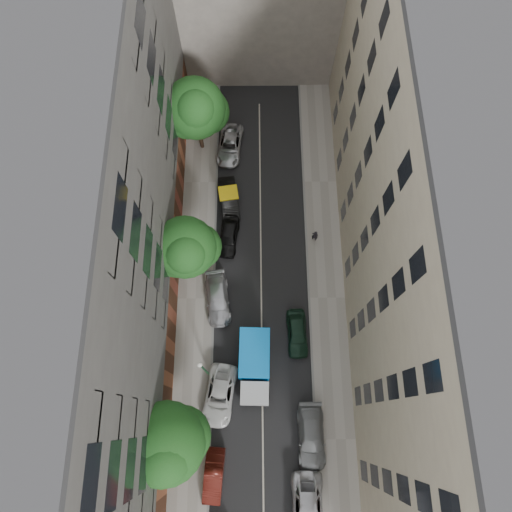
{
  "coord_description": "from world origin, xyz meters",
  "views": [
    {
      "loc": [
        -0.51,
        -9.76,
        37.12
      ],
      "look_at": [
        -0.44,
        1.61,
        6.0
      ],
      "focal_mm": 32.0,
      "sensor_mm": 36.0,
      "label": 1
    }
  ],
  "objects_px": {
    "car_left_3": "(218,299)",
    "car_right_0": "(308,509)",
    "car_left_1": "(214,476)",
    "car_left_2": "(220,395)",
    "tree_mid": "(187,249)",
    "tree_far": "(196,111)",
    "car_left_6": "(230,145)",
    "tarp_truck": "(254,365)",
    "car_right_2": "(297,333)",
    "car_left_5": "(229,199)",
    "car_left_4": "(228,236)",
    "lamp_post": "(203,369)",
    "tree_near": "(167,445)",
    "car_right_1": "(311,437)",
    "pedestrian": "(315,236)"
  },
  "relations": [
    {
      "from": "car_left_3",
      "to": "car_right_0",
      "type": "xyz_separation_m",
      "value": [
        6.71,
        -15.33,
        0.01
      ]
    },
    {
      "from": "car_left_1",
      "to": "car_left_2",
      "type": "height_order",
      "value": "car_left_2"
    },
    {
      "from": "tree_mid",
      "to": "car_left_1",
      "type": "bearing_deg",
      "value": -82.71
    },
    {
      "from": "car_left_2",
      "to": "tree_far",
      "type": "distance_m",
      "value": 23.15
    },
    {
      "from": "car_left_6",
      "to": "tarp_truck",
      "type": "bearing_deg",
      "value": -77.04
    },
    {
      "from": "car_right_2",
      "to": "car_left_5",
      "type": "bearing_deg",
      "value": 113.01
    },
    {
      "from": "car_left_4",
      "to": "lamp_post",
      "type": "height_order",
      "value": "lamp_post"
    },
    {
      "from": "car_right_2",
      "to": "tree_near",
      "type": "bearing_deg",
      "value": -140.75
    },
    {
      "from": "tree_mid",
      "to": "tree_far",
      "type": "height_order",
      "value": "tree_far"
    },
    {
      "from": "car_left_2",
      "to": "car_left_4",
      "type": "xyz_separation_m",
      "value": [
        0.49,
        13.2,
        0.01
      ]
    },
    {
      "from": "car_left_5",
      "to": "car_left_6",
      "type": "xyz_separation_m",
      "value": [
        0.0,
        5.6,
        -0.05
      ]
    },
    {
      "from": "tree_far",
      "to": "car_left_4",
      "type": "bearing_deg",
      "value": -74.77
    },
    {
      "from": "car_left_2",
      "to": "car_left_1",
      "type": "bearing_deg",
      "value": -83.98
    },
    {
      "from": "tree_far",
      "to": "tree_mid",
      "type": "bearing_deg",
      "value": -91.34
    },
    {
      "from": "tarp_truck",
      "to": "car_left_1",
      "type": "height_order",
      "value": "tarp_truck"
    },
    {
      "from": "tarp_truck",
      "to": "tree_mid",
      "type": "distance_m",
      "value": 10.28
    },
    {
      "from": "car_left_3",
      "to": "car_left_4",
      "type": "xyz_separation_m",
      "value": [
        0.8,
        5.6,
        -0.0
      ]
    },
    {
      "from": "car_left_1",
      "to": "car_right_1",
      "type": "bearing_deg",
      "value": 24.46
    },
    {
      "from": "car_right_0",
      "to": "tree_mid",
      "type": "bearing_deg",
      "value": 116.69
    },
    {
      "from": "car_left_4",
      "to": "car_right_0",
      "type": "bearing_deg",
      "value": -66.75
    },
    {
      "from": "car_left_5",
      "to": "lamp_post",
      "type": "relative_size",
      "value": 0.65
    },
    {
      "from": "tree_far",
      "to": "tarp_truck",
      "type": "bearing_deg",
      "value": -76.92
    },
    {
      "from": "car_left_1",
      "to": "tree_far",
      "type": "distance_m",
      "value": 28.62
    },
    {
      "from": "car_right_1",
      "to": "car_right_2",
      "type": "xyz_separation_m",
      "value": [
        -0.76,
        7.72,
        -0.03
      ]
    },
    {
      "from": "tarp_truck",
      "to": "car_left_3",
      "type": "bearing_deg",
      "value": 120.41
    },
    {
      "from": "car_right_1",
      "to": "car_left_5",
      "type": "bearing_deg",
      "value": 107.52
    },
    {
      "from": "car_left_6",
      "to": "pedestrian",
      "type": "bearing_deg",
      "value": -44.53
    },
    {
      "from": "car_left_6",
      "to": "car_right_0",
      "type": "bearing_deg",
      "value": -72.14
    },
    {
      "from": "tarp_truck",
      "to": "tree_far",
      "type": "bearing_deg",
      "value": 104.74
    },
    {
      "from": "tree_mid",
      "to": "lamp_post",
      "type": "xyz_separation_m",
      "value": [
        1.43,
        -8.63,
        -1.07
      ]
    },
    {
      "from": "tarp_truck",
      "to": "car_left_4",
      "type": "distance_m",
      "value": 11.31
    },
    {
      "from": "tarp_truck",
      "to": "lamp_post",
      "type": "bearing_deg",
      "value": -170.29
    },
    {
      "from": "car_right_2",
      "to": "pedestrian",
      "type": "relative_size",
      "value": 2.54
    },
    {
      "from": "lamp_post",
      "to": "pedestrian",
      "type": "bearing_deg",
      "value": 52.34
    },
    {
      "from": "tree_far",
      "to": "car_right_0",
      "type": "bearing_deg",
      "value": -74.4
    },
    {
      "from": "car_left_2",
      "to": "car_right_2",
      "type": "bearing_deg",
      "value": 46.72
    },
    {
      "from": "lamp_post",
      "to": "tree_near",
      "type": "bearing_deg",
      "value": -113.11
    },
    {
      "from": "tarp_truck",
      "to": "tree_mid",
      "type": "relative_size",
      "value": 0.74
    },
    {
      "from": "car_right_2",
      "to": "tarp_truck",
      "type": "bearing_deg",
      "value": -145.07
    },
    {
      "from": "car_right_2",
      "to": "tree_far",
      "type": "bearing_deg",
      "value": 112.65
    },
    {
      "from": "car_right_1",
      "to": "tree_near",
      "type": "distance_m",
      "value": 10.9
    },
    {
      "from": "car_right_2",
      "to": "lamp_post",
      "type": "relative_size",
      "value": 0.61
    },
    {
      "from": "tarp_truck",
      "to": "car_right_2",
      "type": "distance_m",
      "value": 4.38
    },
    {
      "from": "car_right_0",
      "to": "tree_mid",
      "type": "xyz_separation_m",
      "value": [
        -8.74,
        17.99,
        4.55
      ]
    },
    {
      "from": "tarp_truck",
      "to": "car_left_2",
      "type": "relative_size",
      "value": 1.19
    },
    {
      "from": "car_right_0",
      "to": "car_right_1",
      "type": "xyz_separation_m",
      "value": [
        0.49,
        4.73,
        0.03
      ]
    },
    {
      "from": "car_left_4",
      "to": "tree_near",
      "type": "distance_m",
      "value": 17.49
    },
    {
      "from": "car_right_0",
      "to": "lamp_post",
      "type": "distance_m",
      "value": 12.37
    },
    {
      "from": "car_left_3",
      "to": "tree_far",
      "type": "distance_m",
      "value": 15.81
    },
    {
      "from": "car_left_1",
      "to": "tree_far",
      "type": "relative_size",
      "value": 0.47
    }
  ]
}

